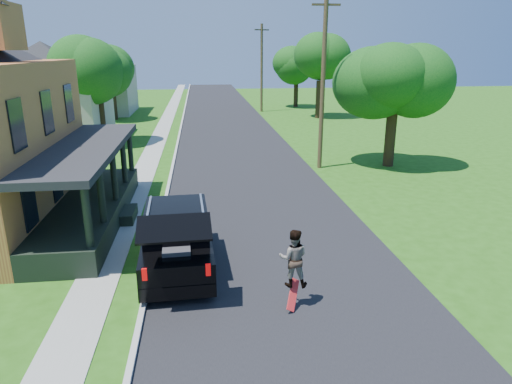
{
  "coord_description": "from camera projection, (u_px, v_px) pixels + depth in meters",
  "views": [
    {
      "loc": [
        -2.36,
        -11.86,
        6.63
      ],
      "look_at": [
        -0.53,
        3.0,
        1.94
      ],
      "focal_mm": 32.0,
      "sensor_mm": 36.0,
      "label": 1
    }
  ],
  "objects": [
    {
      "name": "black_suv",
      "position": [
        177.0,
        239.0,
        14.25
      ],
      "size": [
        2.24,
        5.42,
        2.49
      ],
      "rotation": [
        0.0,
        0.0,
        0.04
      ],
      "color": "black",
      "rests_on": "ground"
    },
    {
      "name": "ground",
      "position": [
        286.0,
        284.0,
        13.49
      ],
      "size": [
        140.0,
        140.0,
        0.0
      ],
      "primitive_type": "plane",
      "color": "#245210",
      "rests_on": "ground"
    },
    {
      "name": "tree_right_near",
      "position": [
        394.0,
        78.0,
        25.71
      ],
      "size": [
        6.59,
        6.13,
        7.69
      ],
      "rotation": [
        0.0,
        0.0,
        0.42
      ],
      "color": "black",
      "rests_on": "ground"
    },
    {
      "name": "curb",
      "position": [
        177.0,
        148.0,
        31.96
      ],
      "size": [
        0.15,
        120.0,
        0.12
      ],
      "primitive_type": "cube",
      "color": "#AFAFA9",
      "rests_on": "ground"
    },
    {
      "name": "street",
      "position": [
        234.0,
        147.0,
        32.43
      ],
      "size": [
        8.0,
        120.0,
        0.02
      ],
      "primitive_type": "cube",
      "color": "black",
      "rests_on": "ground"
    },
    {
      "name": "utility_pole_far",
      "position": [
        262.0,
        67.0,
        49.42
      ],
      "size": [
        1.62,
        0.62,
        9.23
      ],
      "rotation": [
        0.0,
        0.0,
        0.31
      ],
      "color": "#463620",
      "rests_on": "ground"
    },
    {
      "name": "neighbor_house_far",
      "position": [
        93.0,
        73.0,
        48.54
      ],
      "size": [
        12.78,
        12.78,
        8.3
      ],
      "color": "#B2AE9E",
      "rests_on": "ground"
    },
    {
      "name": "tree_left_far",
      "position": [
        110.0,
        64.0,
        43.48
      ],
      "size": [
        6.54,
        6.19,
        8.02
      ],
      "rotation": [
        0.0,
        0.0,
        0.32
      ],
      "color": "black",
      "rests_on": "ground"
    },
    {
      "name": "sidewalk",
      "position": [
        154.0,
        149.0,
        31.78
      ],
      "size": [
        1.3,
        120.0,
        0.03
      ],
      "primitive_type": "cube",
      "color": "gray",
      "rests_on": "ground"
    },
    {
      "name": "tree_right_far",
      "position": [
        296.0,
        66.0,
        53.71
      ],
      "size": [
        5.08,
        5.16,
        7.15
      ],
      "rotation": [
        0.0,
        0.0,
        -0.2
      ],
      "color": "black",
      "rests_on": "ground"
    },
    {
      "name": "neighbor_house_mid",
      "position": [
        46.0,
        84.0,
        33.39
      ],
      "size": [
        12.78,
        12.78,
        8.3
      ],
      "color": "#B2AE9E",
      "rests_on": "ground"
    },
    {
      "name": "skateboard",
      "position": [
        293.0,
        296.0,
        12.12
      ],
      "size": [
        0.47,
        0.65,
        0.73
      ],
      "rotation": [
        0.0,
        0.0,
        0.19
      ],
      "color": "red",
      "rests_on": "ground"
    },
    {
      "name": "skateboarder",
      "position": [
        293.0,
        258.0,
        11.99
      ],
      "size": [
        0.87,
        0.73,
        1.59
      ],
      "rotation": [
        0.0,
        0.0,
        2.97
      ],
      "color": "black",
      "rests_on": "ground"
    },
    {
      "name": "tree_right_mid",
      "position": [
        320.0,
        56.0,
        44.32
      ],
      "size": [
        6.32,
        6.36,
        9.04
      ],
      "rotation": [
        0.0,
        0.0,
        -0.16
      ],
      "color": "black",
      "rests_on": "ground"
    },
    {
      "name": "tree_left_mid",
      "position": [
        96.0,
        70.0,
        32.13
      ],
      "size": [
        5.81,
        5.92,
        7.89
      ],
      "rotation": [
        0.0,
        0.0,
        -0.24
      ],
      "color": "black",
      "rests_on": "ground"
    },
    {
      "name": "front_walk",
      "position": [
        22.0,
        224.0,
        18.06
      ],
      "size": [
        6.5,
        1.2,
        0.03
      ],
      "primitive_type": "cube",
      "color": "gray",
      "rests_on": "ground"
    },
    {
      "name": "utility_pole_near",
      "position": [
        323.0,
        82.0,
        25.28
      ],
      "size": [
        1.55,
        0.25,
        9.47
      ],
      "rotation": [
        0.0,
        0.0,
        -0.0
      ],
      "color": "#463620",
      "rests_on": "ground"
    }
  ]
}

